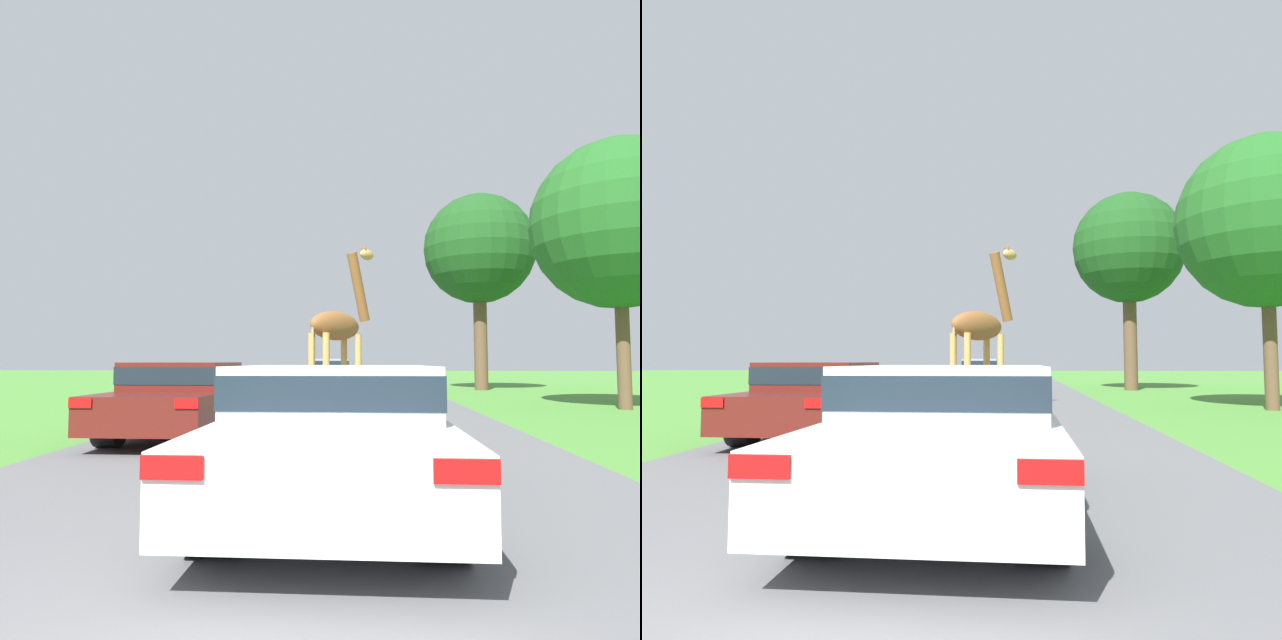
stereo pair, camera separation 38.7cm
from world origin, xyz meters
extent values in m
cube|color=#5B5B5E|center=(0.00, 30.00, 0.00)|extent=(7.57, 120.00, 0.00)
cylinder|color=tan|center=(0.30, 14.02, 1.02)|extent=(0.18, 0.18, 2.04)
cylinder|color=#2D2319|center=(0.30, 14.02, 0.05)|extent=(0.23, 0.23, 0.11)
cylinder|color=tan|center=(0.68, 13.74, 1.02)|extent=(0.18, 0.18, 2.04)
cylinder|color=#2D2319|center=(0.68, 13.74, 0.05)|extent=(0.23, 0.23, 0.11)
cylinder|color=tan|center=(-0.50, 12.94, 1.02)|extent=(0.18, 0.18, 2.04)
cylinder|color=#2D2319|center=(-0.50, 12.94, 0.05)|extent=(0.23, 0.23, 0.11)
cylinder|color=tan|center=(-0.11, 12.65, 1.02)|extent=(0.18, 0.18, 2.04)
cylinder|color=#2D2319|center=(-0.11, 12.65, 0.05)|extent=(0.23, 0.23, 0.11)
ellipsoid|color=brown|center=(0.09, 13.34, 2.25)|extent=(1.59, 1.88, 0.76)
cylinder|color=brown|center=(0.69, 14.16, 3.38)|extent=(0.74, 0.87, 1.92)
ellipsoid|color=tan|center=(0.93, 14.49, 4.34)|extent=(0.52, 0.59, 0.30)
cylinder|color=tan|center=(-0.45, 12.60, 1.69)|extent=(0.06, 0.06, 1.12)
cone|color=brown|center=(0.78, 14.39, 4.57)|extent=(0.07, 0.07, 0.16)
cone|color=brown|center=(0.89, 14.32, 4.57)|extent=(0.07, 0.07, 0.16)
cube|color=silver|center=(0.50, 3.80, 0.56)|extent=(1.93, 4.44, 0.55)
cube|color=silver|center=(0.50, 3.80, 1.06)|extent=(1.74, 2.00, 0.46)
cube|color=#19232D|center=(0.50, 3.80, 1.08)|extent=(1.76, 2.02, 0.27)
cube|color=red|center=(-0.30, 1.57, 0.75)|extent=(0.35, 0.03, 0.13)
cube|color=red|center=(1.29, 1.57, 0.75)|extent=(0.35, 0.03, 0.13)
cylinder|color=black|center=(-0.28, 5.13, 0.33)|extent=(0.39, 0.66, 0.66)
cylinder|color=black|center=(1.27, 5.13, 0.33)|extent=(0.39, 0.66, 0.66)
cylinder|color=black|center=(-0.28, 2.47, 0.33)|extent=(0.39, 0.66, 0.66)
cylinder|color=black|center=(1.27, 2.47, 0.33)|extent=(0.39, 0.66, 0.66)
cube|color=gray|center=(-0.55, 24.69, 0.58)|extent=(1.71, 4.39, 0.57)
cube|color=gray|center=(-0.55, 24.69, 1.15)|extent=(1.54, 1.97, 0.57)
cube|color=#19232D|center=(-0.55, 24.69, 1.18)|extent=(1.56, 1.99, 0.34)
cube|color=red|center=(-1.26, 22.49, 0.78)|extent=(0.31, 0.03, 0.14)
cube|color=red|center=(0.15, 22.49, 0.78)|extent=(0.31, 0.03, 0.14)
cylinder|color=black|center=(-1.24, 26.01, 0.35)|extent=(0.34, 0.69, 0.69)
cylinder|color=black|center=(0.13, 26.01, 0.35)|extent=(0.34, 0.69, 0.69)
cylinder|color=black|center=(-1.24, 23.38, 0.35)|extent=(0.34, 0.69, 0.69)
cylinder|color=black|center=(0.13, 23.38, 0.35)|extent=(0.34, 0.69, 0.69)
cube|color=#561914|center=(-2.42, 8.53, 0.54)|extent=(1.85, 4.53, 0.57)
cube|color=#561914|center=(-2.42, 8.53, 1.07)|extent=(1.66, 2.04, 0.48)
cube|color=#19232D|center=(-2.42, 8.53, 1.09)|extent=(1.68, 2.06, 0.29)
cube|color=red|center=(-3.18, 6.25, 0.75)|extent=(0.33, 0.03, 0.14)
cube|color=red|center=(-1.66, 6.25, 0.75)|extent=(0.33, 0.03, 0.14)
cylinder|color=black|center=(-3.16, 9.89, 0.31)|extent=(0.37, 0.61, 0.61)
cylinder|color=black|center=(-1.68, 9.89, 0.31)|extent=(0.37, 0.61, 0.61)
cylinder|color=black|center=(-3.16, 7.17, 0.31)|extent=(0.37, 0.61, 0.61)
cylinder|color=black|center=(-1.68, 7.17, 0.31)|extent=(0.37, 0.61, 0.61)
cylinder|color=brown|center=(6.34, 25.47, 2.92)|extent=(0.61, 0.61, 5.85)
sphere|color=#194719|center=(6.34, 25.47, 6.62)|extent=(5.16, 5.16, 5.16)
cylinder|color=brown|center=(8.04, 14.89, 2.24)|extent=(0.36, 0.36, 4.49)
sphere|color=#1E561E|center=(8.04, 14.89, 5.21)|extent=(4.83, 4.83, 4.83)
camera|label=1|loc=(0.73, -1.51, 1.33)|focal=32.00mm
camera|label=2|loc=(1.12, -1.48, 1.33)|focal=32.00mm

